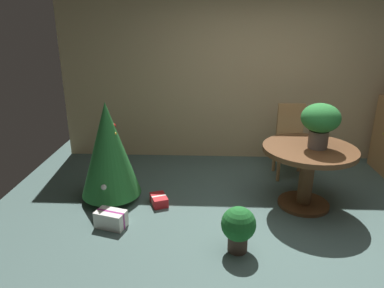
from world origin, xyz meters
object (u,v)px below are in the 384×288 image
at_px(round_dining_table, 308,163).
at_px(potted_plant, 238,227).
at_px(flower_vase, 320,121).
at_px(gift_box_cream, 111,219).
at_px(gift_box_red, 159,200).
at_px(wooden_chair_far, 291,137).
at_px(holiday_tree, 109,149).

distance_m(round_dining_table, potted_plant, 1.28).
relative_size(flower_vase, potted_plant, 1.11).
distance_m(round_dining_table, gift_box_cream, 2.29).
distance_m(flower_vase, gift_box_red, 2.07).
height_order(flower_vase, gift_box_cream, flower_vase).
bearing_deg(flower_vase, wooden_chair_far, 94.72).
bearing_deg(wooden_chair_far, holiday_tree, -159.58).
height_order(wooden_chair_far, holiday_tree, holiday_tree).
xyz_separation_m(wooden_chair_far, gift_box_red, (-1.73, -0.97, -0.50)).
distance_m(gift_box_red, potted_plant, 1.24).
distance_m(flower_vase, wooden_chair_far, 1.05).
xyz_separation_m(flower_vase, gift_box_cream, (-2.25, -0.55, -0.97)).
relative_size(flower_vase, gift_box_cream, 1.42).
bearing_deg(wooden_chair_far, round_dining_table, -90.00).
bearing_deg(holiday_tree, round_dining_table, -1.22).
height_order(flower_vase, potted_plant, flower_vase).
distance_m(round_dining_table, flower_vase, 0.52).
bearing_deg(flower_vase, gift_box_red, -178.66).
xyz_separation_m(gift_box_cream, gift_box_red, (0.45, 0.50, -0.04)).
bearing_deg(round_dining_table, holiday_tree, 178.78).
distance_m(flower_vase, potted_plant, 1.52).
bearing_deg(flower_vase, round_dining_table, 170.90).
relative_size(round_dining_table, flower_vase, 2.08).
xyz_separation_m(round_dining_table, gift_box_cream, (-2.18, -0.56, -0.45)).
bearing_deg(flower_vase, gift_box_cream, -166.40).
relative_size(round_dining_table, wooden_chair_far, 1.04).
xyz_separation_m(flower_vase, gift_box_red, (-1.81, -0.04, -1.00)).
bearing_deg(potted_plant, gift_box_red, 135.55).
xyz_separation_m(wooden_chair_far, holiday_tree, (-2.32, -0.86, 0.10)).
relative_size(gift_box_cream, gift_box_red, 1.19).
bearing_deg(gift_box_red, wooden_chair_far, 29.23).
height_order(flower_vase, holiday_tree, flower_vase).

